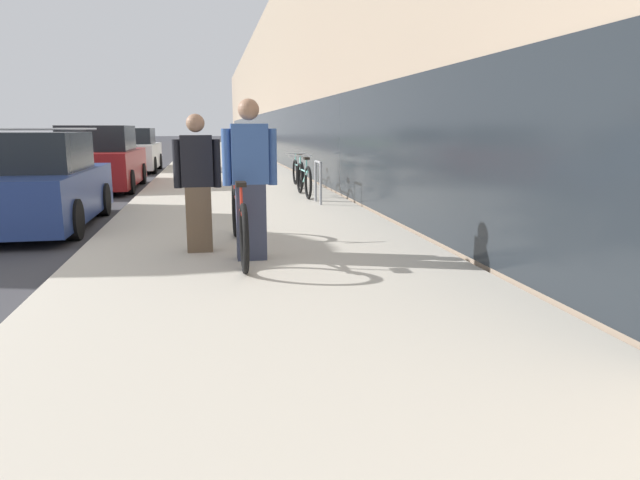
% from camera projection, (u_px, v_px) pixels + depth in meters
% --- Properties ---
extents(sidewalk_slab, '(4.48, 70.00, 0.12)m').
position_uv_depth(sidewalk_slab, '(223.00, 163.00, 25.68)').
color(sidewalk_slab, '#BCB5A5').
rests_on(sidewalk_slab, ground).
extents(storefront_facade, '(10.01, 70.00, 7.23)m').
position_uv_depth(storefront_facade, '(341.00, 94.00, 34.05)').
color(storefront_facade, gray).
rests_on(storefront_facade, ground).
extents(tandem_bicycle, '(0.52, 2.83, 0.93)m').
position_uv_depth(tandem_bicycle, '(239.00, 221.00, 6.86)').
color(tandem_bicycle, black).
rests_on(tandem_bicycle, sidewalk_slab).
extents(person_rider, '(0.61, 0.24, 1.81)m').
position_uv_depth(person_rider, '(250.00, 180.00, 6.43)').
color(person_rider, '#33384C').
rests_on(person_rider, sidewalk_slab).
extents(person_bystander, '(0.56, 0.22, 1.65)m').
position_uv_depth(person_bystander, '(198.00, 184.00, 6.86)').
color(person_bystander, brown).
rests_on(person_bystander, sidewalk_slab).
extents(bike_rack_hoop, '(0.05, 0.60, 0.84)m').
position_uv_depth(bike_rack_hoop, '(318.00, 178.00, 11.38)').
color(bike_rack_hoop, gray).
rests_on(bike_rack_hoop, sidewalk_slab).
extents(cruiser_bike_nearest, '(0.52, 1.84, 0.88)m').
position_uv_depth(cruiser_bike_nearest, '(304.00, 179.00, 12.58)').
color(cruiser_bike_nearest, black).
rests_on(cruiser_bike_nearest, sidewalk_slab).
extents(cruiser_bike_middle, '(0.52, 1.70, 0.84)m').
position_uv_depth(cruiser_bike_middle, '(298.00, 172.00, 14.66)').
color(cruiser_bike_middle, black).
rests_on(cruiser_bike_middle, sidewalk_slab).
extents(parked_sedan_curbside, '(1.84, 4.01, 1.60)m').
position_uv_depth(parked_sedan_curbside, '(35.00, 185.00, 9.18)').
color(parked_sedan_curbside, navy).
rests_on(parked_sedan_curbside, ground).
extents(vintage_roadster_curbside, '(1.98, 4.35, 1.66)m').
position_uv_depth(vintage_roadster_curbside, '(100.00, 161.00, 14.94)').
color(vintage_roadster_curbside, maroon).
rests_on(vintage_roadster_curbside, ground).
extents(parked_sedan_far, '(1.93, 4.05, 1.59)m').
position_uv_depth(parked_sedan_far, '(132.00, 152.00, 21.11)').
color(parked_sedan_far, white).
rests_on(parked_sedan_far, ground).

